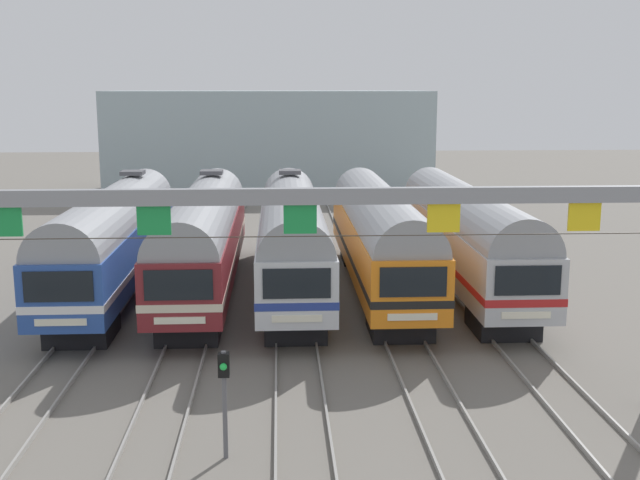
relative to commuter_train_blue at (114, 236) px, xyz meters
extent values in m
plane|color=slate|center=(7.85, 0.00, -2.69)|extent=(160.00, 160.00, 0.00)
cube|color=gray|center=(-0.72, 17.00, -2.61)|extent=(0.07, 70.00, 0.15)
cube|color=gray|center=(0.72, 17.00, -2.61)|extent=(0.07, 70.00, 0.15)
cube|color=gray|center=(3.21, 17.00, -2.61)|extent=(0.07, 70.00, 0.15)
cube|color=gray|center=(4.64, 17.00, -2.61)|extent=(0.07, 70.00, 0.15)
cube|color=gray|center=(7.13, 17.00, -2.61)|extent=(0.07, 70.00, 0.15)
cube|color=gray|center=(8.57, 17.00, -2.61)|extent=(0.07, 70.00, 0.15)
cube|color=gray|center=(11.06, 17.00, -2.61)|extent=(0.07, 70.00, 0.15)
cube|color=gray|center=(12.49, 17.00, -2.61)|extent=(0.07, 70.00, 0.15)
cube|color=gray|center=(14.98, 17.00, -2.61)|extent=(0.07, 70.00, 0.15)
cube|color=gray|center=(16.42, 17.00, -2.61)|extent=(0.07, 70.00, 0.15)
cube|color=#284C9E|center=(0.00, 0.00, -0.46)|extent=(2.85, 18.00, 2.35)
cube|color=white|center=(0.00, 0.00, -0.82)|extent=(2.88, 18.02, 0.28)
cylinder|color=gray|center=(0.00, 0.00, 0.71)|extent=(2.74, 17.64, 2.74)
cube|color=black|center=(0.00, -9.02, 0.01)|extent=(2.28, 0.06, 1.03)
cube|color=silver|center=(0.00, -9.02, -1.21)|extent=(1.71, 0.05, 0.24)
cube|color=black|center=(0.00, -6.30, -2.16)|extent=(2.28, 2.60, 1.05)
cube|color=black|center=(0.00, 6.30, -2.16)|extent=(2.28, 2.60, 1.05)
cube|color=#4C4C51|center=(0.00, 5.04, 2.26)|extent=(1.10, 1.10, 0.20)
cube|color=maroon|center=(3.92, 0.00, -0.46)|extent=(2.85, 18.00, 2.35)
cube|color=beige|center=(3.92, 0.00, -0.82)|extent=(2.88, 18.02, 0.28)
cylinder|color=gray|center=(3.92, 0.00, 0.71)|extent=(2.74, 17.64, 2.74)
cube|color=black|center=(3.92, -9.02, 0.01)|extent=(2.28, 0.06, 1.03)
cube|color=silver|center=(3.92, -9.02, -1.21)|extent=(1.71, 0.05, 0.24)
cube|color=black|center=(3.92, -6.30, -2.16)|extent=(2.28, 2.60, 1.05)
cube|color=black|center=(3.92, 6.30, -2.16)|extent=(2.28, 2.60, 1.05)
cube|color=#4C4C51|center=(3.92, 5.04, 2.26)|extent=(1.10, 1.10, 0.20)
cube|color=silver|center=(7.85, 0.00, -0.46)|extent=(2.85, 18.00, 2.35)
cube|color=navy|center=(7.85, 0.00, -0.82)|extent=(2.88, 18.02, 0.28)
cylinder|color=gray|center=(7.85, 0.00, 0.71)|extent=(2.74, 17.64, 2.74)
cube|color=black|center=(7.85, -9.02, 0.01)|extent=(2.28, 0.06, 1.03)
cube|color=silver|center=(7.85, -9.02, -1.21)|extent=(1.71, 0.05, 0.24)
cube|color=black|center=(7.85, -6.30, -2.16)|extent=(2.28, 2.60, 1.05)
cube|color=black|center=(7.85, 6.30, -2.16)|extent=(2.28, 2.60, 1.05)
cube|color=#4C4C51|center=(7.85, 5.04, 2.26)|extent=(1.10, 1.10, 0.20)
cube|color=orange|center=(11.77, 0.00, -0.46)|extent=(2.85, 18.00, 2.35)
cube|color=black|center=(11.77, 0.00, -0.82)|extent=(2.88, 18.02, 0.28)
cylinder|color=gray|center=(11.77, 0.00, 0.71)|extent=(2.74, 17.64, 2.74)
cube|color=black|center=(11.77, -9.02, 0.01)|extent=(2.28, 0.06, 1.03)
cube|color=silver|center=(11.77, -9.02, -1.21)|extent=(1.71, 0.05, 0.24)
cube|color=black|center=(11.77, -6.30, -2.16)|extent=(2.28, 2.60, 1.05)
cube|color=black|center=(11.77, 6.30, -2.16)|extent=(2.28, 2.60, 1.05)
cube|color=#B2B5BA|center=(15.70, 0.00, -0.46)|extent=(2.85, 18.00, 2.35)
cube|color=#B21E1E|center=(15.70, 0.00, -0.82)|extent=(2.88, 18.02, 0.28)
cylinder|color=gray|center=(15.70, 0.00, 0.71)|extent=(2.74, 17.64, 2.74)
cube|color=black|center=(15.70, -9.02, 0.01)|extent=(2.28, 0.06, 1.03)
cube|color=silver|center=(15.70, -9.02, -1.21)|extent=(1.71, 0.05, 0.24)
cube|color=black|center=(15.70, -6.30, -2.16)|extent=(2.28, 2.60, 1.05)
cube|color=black|center=(15.70, 6.30, -2.16)|extent=(2.28, 2.60, 1.05)
cube|color=gray|center=(7.85, -13.50, 3.56)|extent=(20.50, 0.32, 0.44)
cube|color=#198C3F|center=(0.00, -13.50, 2.94)|extent=(0.90, 0.08, 0.80)
cube|color=#198C3F|center=(3.92, -13.50, 2.94)|extent=(0.90, 0.08, 0.80)
cube|color=#198C3F|center=(7.85, -13.50, 2.94)|extent=(0.90, 0.08, 0.80)
cube|color=yellow|center=(11.77, -13.50, 2.94)|extent=(0.90, 0.08, 0.80)
cube|color=yellow|center=(15.70, -13.50, 2.94)|extent=(0.90, 0.08, 0.80)
cylinder|color=#3F382D|center=(7.85, -13.50, 2.46)|extent=(20.50, 0.03, 0.03)
cylinder|color=#59595E|center=(5.89, -16.08, -1.29)|extent=(0.12, 0.12, 2.81)
cube|color=black|center=(5.89, -16.08, -0.23)|extent=(0.28, 0.24, 0.60)
sphere|color=green|center=(5.89, -16.22, -0.23)|extent=(0.18, 0.18, 0.18)
cube|color=#9EB2B7|center=(6.53, 36.30, 1.73)|extent=(28.09, 10.00, 8.83)
camera|label=1|loc=(7.27, -34.42, 6.44)|focal=44.01mm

